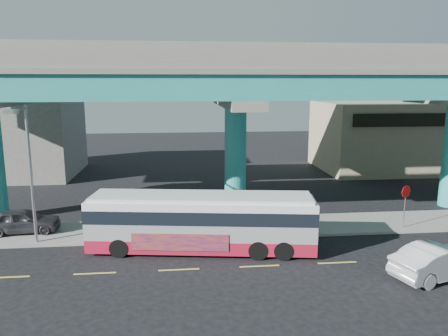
{
  "coord_description": "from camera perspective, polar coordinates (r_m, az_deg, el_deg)",
  "views": [
    {
      "loc": [
        -3.91,
        -20.36,
        8.96
      ],
      "look_at": [
        -1.32,
        4.0,
        4.18
      ],
      "focal_mm": 35.0,
      "sensor_mm": 36.0,
      "label": 1
    }
  ],
  "objects": [
    {
      "name": "parked_car",
      "position": [
        28.87,
        -24.83,
        -6.26
      ],
      "size": [
        2.34,
        4.52,
        1.45
      ],
      "primitive_type": "imported",
      "rotation": [
        0.0,
        0.0,
        1.64
      ],
      "color": "#333338",
      "rests_on": "sidewalk"
    },
    {
      "name": "lane_markings",
      "position": [
        22.32,
        4.66,
        -12.65
      ],
      "size": [
        58.0,
        0.12,
        0.01
      ],
      "color": "#D8C64C",
      "rests_on": "ground"
    },
    {
      "name": "sedan",
      "position": [
        23.11,
        26.36,
        -10.81
      ],
      "size": [
        4.55,
        5.9,
        1.62
      ],
      "primitive_type": "imported",
      "rotation": [
        0.0,
        0.0,
        1.88
      ],
      "color": "#B5B5BA",
      "rests_on": "ground"
    },
    {
      "name": "building_beige",
      "position": [
        48.87,
        20.67,
        3.94
      ],
      "size": [
        14.0,
        10.23,
        7.0
      ],
      "color": "tan",
      "rests_on": "ground"
    },
    {
      "name": "street_lamp",
      "position": [
        25.41,
        -24.47,
        1.44
      ],
      "size": [
        0.5,
        2.51,
        7.7
      ],
      "color": "gray",
      "rests_on": "sidewalk"
    },
    {
      "name": "stop_sign",
      "position": [
        28.98,
        22.64,
        -3.51
      ],
      "size": [
        0.75,
        0.36,
        2.69
      ],
      "rotation": [
        0.0,
        0.0,
        0.03
      ],
      "color": "gray",
      "rests_on": "sidewalk"
    },
    {
      "name": "building_concrete",
      "position": [
        47.4,
        -25.97,
        4.54
      ],
      "size": [
        12.0,
        10.0,
        9.0
      ],
      "primitive_type": "cube",
      "color": "gray",
      "rests_on": "ground"
    },
    {
      "name": "ground",
      "position": [
        22.59,
        4.52,
        -12.36
      ],
      "size": [
        120.0,
        120.0,
        0.0
      ],
      "primitive_type": "plane",
      "color": "black",
      "rests_on": "ground"
    },
    {
      "name": "transit_bus",
      "position": [
        23.65,
        -2.91,
        -6.83
      ],
      "size": [
        12.37,
        4.4,
        3.11
      ],
      "rotation": [
        0.0,
        0.0,
        -0.15
      ],
      "color": "#A4132D",
      "rests_on": "ground"
    },
    {
      "name": "sidewalk",
      "position": [
        27.62,
        2.42,
        -7.72
      ],
      "size": [
        70.0,
        4.0,
        0.15
      ],
      "primitive_type": "cube",
      "color": "gray",
      "rests_on": "ground"
    },
    {
      "name": "viaduct",
      "position": [
        29.73,
        1.52,
        11.39
      ],
      "size": [
        52.0,
        12.4,
        11.7
      ],
      "color": "teal",
      "rests_on": "ground"
    }
  ]
}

